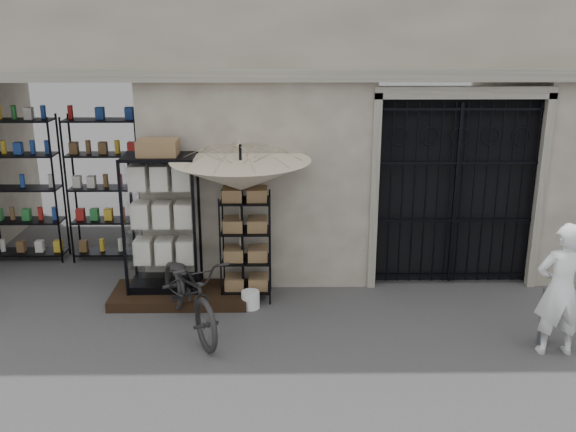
{
  "coord_description": "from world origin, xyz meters",
  "views": [
    {
      "loc": [
        -0.91,
        -7.23,
        4.02
      ],
      "look_at": [
        -0.8,
        1.4,
        1.35
      ],
      "focal_mm": 40.0,
      "sensor_mm": 36.0,
      "label": 1
    }
  ],
  "objects_px": {
    "market_umbrella": "(241,167)",
    "steel_bollard": "(546,316)",
    "wire_rack": "(246,248)",
    "white_bucket": "(251,300)",
    "bicycle": "(191,328)",
    "display_cabinet": "(163,230)",
    "shopkeeper": "(552,352)"
  },
  "relations": [
    {
      "from": "white_bucket",
      "to": "steel_bollard",
      "type": "xyz_separation_m",
      "value": [
        3.81,
        -1.12,
        0.26
      ]
    },
    {
      "from": "display_cabinet",
      "to": "shopkeeper",
      "type": "height_order",
      "value": "display_cabinet"
    },
    {
      "from": "display_cabinet",
      "to": "shopkeeper",
      "type": "relative_size",
      "value": 1.27
    },
    {
      "from": "market_umbrella",
      "to": "wire_rack",
      "type": "bearing_deg",
      "value": 66.28
    },
    {
      "from": "display_cabinet",
      "to": "wire_rack",
      "type": "relative_size",
      "value": 1.35
    },
    {
      "from": "wire_rack",
      "to": "market_umbrella",
      "type": "distance_m",
      "value": 1.25
    },
    {
      "from": "wire_rack",
      "to": "steel_bollard",
      "type": "distance_m",
      "value": 4.18
    },
    {
      "from": "bicycle",
      "to": "shopkeeper",
      "type": "relative_size",
      "value": 1.21
    },
    {
      "from": "white_bucket",
      "to": "bicycle",
      "type": "bearing_deg",
      "value": -141.57
    },
    {
      "from": "white_bucket",
      "to": "bicycle",
      "type": "relative_size",
      "value": 0.13
    },
    {
      "from": "market_umbrella",
      "to": "white_bucket",
      "type": "bearing_deg",
      "value": -66.1
    },
    {
      "from": "display_cabinet",
      "to": "wire_rack",
      "type": "distance_m",
      "value": 1.24
    },
    {
      "from": "display_cabinet",
      "to": "bicycle",
      "type": "distance_m",
      "value": 1.57
    },
    {
      "from": "market_umbrella",
      "to": "shopkeeper",
      "type": "height_order",
      "value": "market_umbrella"
    },
    {
      "from": "white_bucket",
      "to": "shopkeeper",
      "type": "bearing_deg",
      "value": -19.24
    },
    {
      "from": "market_umbrella",
      "to": "steel_bollard",
      "type": "relative_size",
      "value": 3.66
    },
    {
      "from": "market_umbrella",
      "to": "white_bucket",
      "type": "xyz_separation_m",
      "value": [
        0.12,
        -0.26,
        -1.9
      ]
    },
    {
      "from": "wire_rack",
      "to": "steel_bollard",
      "type": "bearing_deg",
      "value": -36.27
    },
    {
      "from": "wire_rack",
      "to": "bicycle",
      "type": "xyz_separation_m",
      "value": [
        -0.71,
        -0.99,
        -0.79
      ]
    },
    {
      "from": "bicycle",
      "to": "steel_bollard",
      "type": "relative_size",
      "value": 2.69
    },
    {
      "from": "white_bucket",
      "to": "steel_bollard",
      "type": "bearing_deg",
      "value": -16.4
    },
    {
      "from": "wire_rack",
      "to": "shopkeeper",
      "type": "xyz_separation_m",
      "value": [
        3.92,
        -1.71,
        -0.79
      ]
    },
    {
      "from": "market_umbrella",
      "to": "steel_bollard",
      "type": "height_order",
      "value": "market_umbrella"
    },
    {
      "from": "display_cabinet",
      "to": "shopkeeper",
      "type": "bearing_deg",
      "value": -31.83
    },
    {
      "from": "wire_rack",
      "to": "market_umbrella",
      "type": "bearing_deg",
      "value": -129.06
    },
    {
      "from": "white_bucket",
      "to": "bicycle",
      "type": "distance_m",
      "value": 1.01
    },
    {
      "from": "white_bucket",
      "to": "shopkeeper",
      "type": "relative_size",
      "value": 0.15
    },
    {
      "from": "market_umbrella",
      "to": "steel_bollard",
      "type": "bearing_deg",
      "value": -19.42
    },
    {
      "from": "white_bucket",
      "to": "steel_bollard",
      "type": "relative_size",
      "value": 0.34
    },
    {
      "from": "steel_bollard",
      "to": "display_cabinet",
      "type": "bearing_deg",
      "value": 163.1
    },
    {
      "from": "white_bucket",
      "to": "market_umbrella",
      "type": "bearing_deg",
      "value": 113.9
    },
    {
      "from": "display_cabinet",
      "to": "white_bucket",
      "type": "height_order",
      "value": "display_cabinet"
    }
  ]
}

